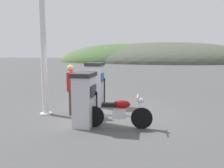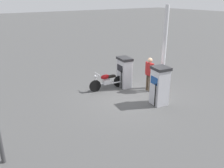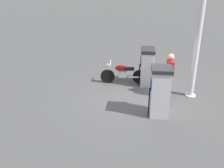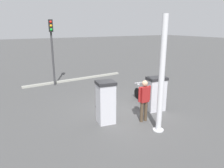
{
  "view_description": "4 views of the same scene",
  "coord_description": "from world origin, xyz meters",
  "px_view_note": "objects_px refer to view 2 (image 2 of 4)",
  "views": [
    {
      "loc": [
        0.6,
        -7.83,
        2.17
      ],
      "look_at": [
        0.21,
        0.55,
        0.96
      ],
      "focal_mm": 37.71,
      "sensor_mm": 36.0,
      "label": 1
    },
    {
      "loc": [
        6.41,
        7.94,
        4.51
      ],
      "look_at": [
        0.84,
        -0.41,
        0.69
      ],
      "focal_mm": 37.69,
      "sensor_mm": 36.0,
      "label": 2
    },
    {
      "loc": [
        1.4,
        8.84,
        4.53
      ],
      "look_at": [
        1.01,
        0.02,
        0.6
      ],
      "focal_mm": 42.06,
      "sensor_mm": 36.0,
      "label": 3
    },
    {
      "loc": [
        -7.27,
        4.8,
        3.72
      ],
      "look_at": [
        1.0,
        0.15,
        1.07
      ],
      "focal_mm": 33.55,
      "sensor_mm": 36.0,
      "label": 4
    }
  ],
  "objects_px": {
    "fuel_pump_near": "(124,72)",
    "attendant_person": "(149,72)",
    "fuel_pump_far": "(160,86)",
    "motorcycle_near_pump": "(107,81)",
    "canopy_support_pole": "(164,50)"
  },
  "relations": [
    {
      "from": "fuel_pump_near",
      "to": "canopy_support_pole",
      "type": "height_order",
      "value": "canopy_support_pole"
    },
    {
      "from": "fuel_pump_far",
      "to": "motorcycle_near_pump",
      "type": "bearing_deg",
      "value": -69.95
    },
    {
      "from": "fuel_pump_far",
      "to": "attendant_person",
      "type": "xyz_separation_m",
      "value": [
        -0.64,
        -1.37,
        0.12
      ]
    },
    {
      "from": "fuel_pump_near",
      "to": "attendant_person",
      "type": "bearing_deg",
      "value": 118.93
    },
    {
      "from": "fuel_pump_near",
      "to": "motorcycle_near_pump",
      "type": "height_order",
      "value": "fuel_pump_near"
    },
    {
      "from": "canopy_support_pole",
      "to": "fuel_pump_near",
      "type": "bearing_deg",
      "value": -37.27
    },
    {
      "from": "fuel_pump_far",
      "to": "canopy_support_pole",
      "type": "bearing_deg",
      "value": -138.28
    },
    {
      "from": "attendant_person",
      "to": "fuel_pump_far",
      "type": "bearing_deg",
      "value": 64.82
    },
    {
      "from": "attendant_person",
      "to": "canopy_support_pole",
      "type": "distance_m",
      "value": 1.34
    },
    {
      "from": "motorcycle_near_pump",
      "to": "canopy_support_pole",
      "type": "xyz_separation_m",
      "value": [
        -2.52,
        1.32,
        1.51
      ]
    },
    {
      "from": "attendant_person",
      "to": "motorcycle_near_pump",
      "type": "bearing_deg",
      "value": -39.05
    },
    {
      "from": "fuel_pump_near",
      "to": "attendant_person",
      "type": "xyz_separation_m",
      "value": [
        -0.64,
        1.17,
        0.19
      ]
    },
    {
      "from": "fuel_pump_near",
      "to": "canopy_support_pole",
      "type": "xyz_separation_m",
      "value": [
        -1.54,
        1.17,
        1.19
      ]
    },
    {
      "from": "fuel_pump_near",
      "to": "attendant_person",
      "type": "height_order",
      "value": "attendant_person"
    },
    {
      "from": "fuel_pump_far",
      "to": "motorcycle_near_pump",
      "type": "relative_size",
      "value": 0.86
    }
  ]
}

